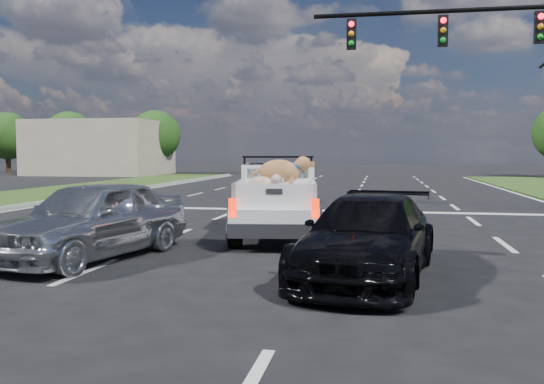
{
  "coord_description": "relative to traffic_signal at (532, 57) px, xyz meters",
  "views": [
    {
      "loc": [
        2.76,
        -8.2,
        1.88
      ],
      "look_at": [
        0.83,
        2.0,
        1.15
      ],
      "focal_mm": 38.0,
      "sensor_mm": 36.0,
      "label": 1
    }
  ],
  "objects": [
    {
      "name": "tree_far_b",
      "position": [
        -31.2,
        27.5,
        -1.44
      ],
      "size": [
        4.2,
        4.2,
        5.4
      ],
      "color": "#332114",
      "rests_on": "ground"
    },
    {
      "name": "road_markings",
      "position": [
        -7.2,
        -3.94,
        -4.72
      ],
      "size": [
        17.75,
        60.0,
        0.01
      ],
      "color": "silver",
      "rests_on": "ground"
    },
    {
      "name": "pickup_truck",
      "position": [
        -6.72,
        -5.92,
        -3.88
      ],
      "size": [
        2.38,
        4.96,
        1.78
      ],
      "rotation": [
        0.0,
        0.0,
        0.15
      ],
      "color": "black",
      "rests_on": "ground"
    },
    {
      "name": "silver_sedan",
      "position": [
        -9.4,
        -9.45,
        -4.02
      ],
      "size": [
        2.5,
        4.37,
        1.4
      ],
      "primitive_type": "imported",
      "rotation": [
        0.0,
        0.0,
        -0.22
      ],
      "color": "#AFB2B7",
      "rests_on": "ground"
    },
    {
      "name": "tree_far_a",
      "position": [
        -37.2,
        27.5,
        -1.44
      ],
      "size": [
        4.2,
        4.2,
        5.4
      ],
      "color": "#332114",
      "rests_on": "ground"
    },
    {
      "name": "building_left",
      "position": [
        -27.2,
        25.5,
        -2.53
      ],
      "size": [
        10.0,
        8.0,
        4.4
      ],
      "primitive_type": "cube",
      "color": "#BCA88F",
      "rests_on": "ground"
    },
    {
      "name": "ground",
      "position": [
        -7.2,
        -10.5,
        -4.73
      ],
      "size": [
        160.0,
        160.0,
        0.0
      ],
      "primitive_type": "plane",
      "color": "black",
      "rests_on": "ground"
    },
    {
      "name": "tree_far_c",
      "position": [
        -23.2,
        27.5,
        -1.44
      ],
      "size": [
        4.2,
        4.2,
        5.4
      ],
      "color": "#332114",
      "rests_on": "ground"
    },
    {
      "name": "traffic_signal",
      "position": [
        0.0,
        0.0,
        0.0
      ],
      "size": [
        9.11,
        0.31,
        7.0
      ],
      "color": "black",
      "rests_on": "ground"
    },
    {
      "name": "black_coupe",
      "position": [
        -4.6,
        -10.12,
        -4.12
      ],
      "size": [
        2.35,
        4.42,
        1.22
      ],
      "primitive_type": "imported",
      "rotation": [
        0.0,
        0.0,
        -0.16
      ],
      "color": "black",
      "rests_on": "ground"
    }
  ]
}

